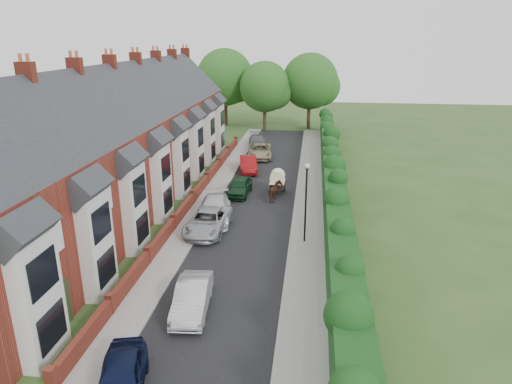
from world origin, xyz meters
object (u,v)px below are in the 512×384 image
at_px(car_beige, 260,151).
at_px(car_silver_a, 192,297).
at_px(car_navy, 121,379).
at_px(car_grey, 257,141).
at_px(horse, 275,192).
at_px(horse_cart, 277,180).
at_px(car_green, 240,186).
at_px(car_silver_b, 208,221).
at_px(car_white, 214,210).
at_px(car_red, 248,164).
at_px(lamppost, 306,193).

bearing_deg(car_beige, car_silver_a, -96.18).
bearing_deg(car_navy, car_grey, 75.47).
distance_m(horse, horse_cart, 2.00).
xyz_separation_m(car_silver_a, car_green, (-0.44, 16.80, -0.01)).
bearing_deg(horse, car_silver_b, 67.03).
height_order(car_white, car_beige, car_white).
distance_m(car_white, car_red, 12.45).
bearing_deg(car_silver_a, car_silver_b, 93.00).
bearing_deg(car_white, car_green, 72.50).
distance_m(car_grey, horse, 18.69).
xyz_separation_m(car_silver_b, horse, (3.92, 6.44, 0.05)).
xyz_separation_m(car_red, car_grey, (-0.41, 10.32, -0.03)).
height_order(lamppost, car_white, lamppost).
relative_size(car_white, car_green, 1.29).
height_order(car_silver_a, car_silver_b, car_silver_b).
xyz_separation_m(car_red, horse_cart, (3.29, -6.03, 0.42)).
relative_size(car_green, horse, 2.25).
xyz_separation_m(car_white, horse, (3.92, 4.44, 0.00)).
distance_m(car_beige, car_grey, 4.98).
relative_size(car_white, horse, 2.90).
xyz_separation_m(car_white, car_green, (0.90, 5.60, -0.07)).
bearing_deg(horse, car_red, -59.25).
xyz_separation_m(lamppost, car_red, (-5.77, 15.44, -2.57)).
relative_size(car_white, car_grey, 1.11).
xyz_separation_m(car_grey, horse_cart, (3.70, -16.36, 0.45)).
bearing_deg(car_green, car_grey, 94.85).
relative_size(car_silver_a, horse, 2.34).
bearing_deg(lamppost, car_beige, 104.21).
xyz_separation_m(car_silver_a, car_red, (-0.71, 23.64, 0.02)).
bearing_deg(car_red, car_green, -98.58).
relative_size(car_silver_a, car_green, 1.04).
relative_size(car_silver_b, car_beige, 0.99).
xyz_separation_m(car_silver_a, horse, (2.58, 15.64, 0.07)).
height_order(car_navy, car_green, car_navy).
relative_size(car_white, horse_cart, 1.91).
xyz_separation_m(car_silver_b, car_red, (0.63, 14.44, 0.00)).
height_order(car_silver_a, car_red, car_red).
bearing_deg(car_navy, car_beige, 73.99).
distance_m(lamppost, car_silver_a, 9.98).
distance_m(car_silver_a, car_grey, 33.98).
xyz_separation_m(car_white, car_grey, (0.23, 22.76, -0.07)).
relative_size(car_silver_b, car_red, 1.18).
bearing_deg(horse, car_green, -12.60).
height_order(car_navy, car_silver_b, car_silver_b).
xyz_separation_m(car_navy, car_beige, (0.93, 34.65, 0.02)).
distance_m(car_silver_b, car_green, 7.65).
distance_m(car_white, horse, 5.92).
relative_size(car_navy, car_silver_a, 0.97).
bearing_deg(car_green, lamppost, -54.78).
bearing_deg(horse, car_silver_a, 89.02).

